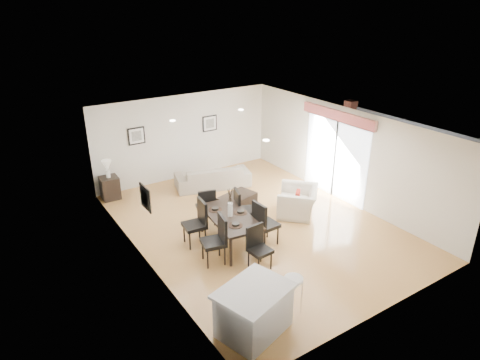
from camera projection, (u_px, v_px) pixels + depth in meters
ground at (256, 225)px, 11.10m from camera, size 8.00×8.00×0.00m
wall_back at (185, 136)px, 13.64m from camera, size 6.00×0.04×2.70m
wall_front at (389, 252)px, 7.49m from camera, size 6.00×0.04×2.70m
wall_left at (142, 207)px, 9.06m from camera, size 0.04×8.00×2.70m
wall_right at (344, 155)px, 12.07m from camera, size 0.04×8.00×2.70m
ceiling at (258, 124)px, 10.03m from camera, size 6.00×8.00×0.02m
sofa at (213, 176)px, 13.23m from camera, size 2.44×1.47×0.67m
armchair at (298, 201)px, 11.54m from camera, size 1.53×1.53×0.75m
courtyard_plant_a at (412, 171)px, 13.64m from camera, size 0.74×0.70×0.65m
courtyard_plant_b at (369, 160)px, 14.66m from camera, size 0.38×0.38×0.59m
dining_table at (230, 219)px, 10.01m from camera, size 1.10×1.90×0.75m
dining_chair_wnear at (217, 237)px, 9.36m from camera, size 0.60×0.60×1.12m
dining_chair_wfar at (198, 220)px, 10.06m from camera, size 0.55×0.55×1.11m
dining_chair_enear at (263, 221)px, 10.00m from camera, size 0.52×0.52×1.12m
dining_chair_efar at (242, 207)px, 10.73m from camera, size 0.60×0.60×1.07m
dining_chair_head at (258, 245)px, 9.20m from camera, size 0.47×0.47×0.99m
dining_chair_foot at (206, 205)px, 10.90m from camera, size 0.56×0.56×1.02m
vase at (230, 204)px, 9.86m from camera, size 0.76×1.24×0.70m
coffee_table at (237, 202)px, 11.87m from camera, size 1.18×0.88×0.42m
side_table at (110, 188)px, 12.45m from camera, size 0.52×0.52×0.67m
table_lamp at (107, 166)px, 12.19m from camera, size 0.27×0.27×0.52m
cushion at (298, 197)px, 11.32m from camera, size 0.30×0.29×0.32m
kitchen_island at (254, 310)px, 7.43m from camera, size 1.49×1.30×0.89m
bar_stool at (293, 283)px, 7.79m from camera, size 0.35×0.35×0.77m
framed_print_back_left at (136, 136)px, 12.70m from camera, size 0.52×0.04×0.52m
framed_print_back_right at (210, 123)px, 13.95m from camera, size 0.52×0.04×0.52m
framed_print_left_wall at (145, 198)px, 8.81m from camera, size 0.04×0.52×0.52m
sliding_door at (336, 142)px, 12.16m from camera, size 0.12×2.70×2.57m
courtyard at (391, 142)px, 14.49m from camera, size 6.00×6.00×2.00m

